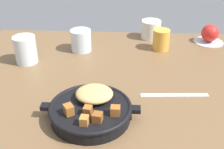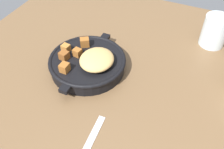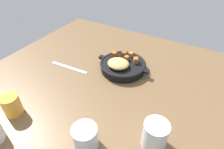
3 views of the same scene
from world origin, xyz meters
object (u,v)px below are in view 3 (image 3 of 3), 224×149
cast_iron_skillet (122,65)px  butter_knife (69,67)px  water_glass_short (85,137)px  water_glass_tall (155,135)px  juice_glass_amber (12,105)px

cast_iron_skillet → butter_knife: bearing=26.0°
cast_iron_skillet → water_glass_short: (-8.66, 41.60, 1.46)cm
cast_iron_skillet → water_glass_short: bearing=101.8°
water_glass_tall → juice_glass_amber: bearing=15.2°
butter_knife → water_glass_tall: water_glass_tall is taller
cast_iron_skillet → juice_glass_amber: 49.56cm
juice_glass_amber → water_glass_short: 31.32cm
cast_iron_skillet → butter_knife: size_ratio=1.29×
water_glass_tall → cast_iron_skillet: bearing=-48.6°
juice_glass_amber → water_glass_tall: 51.37cm
juice_glass_amber → cast_iron_skillet: bearing=-117.1°
water_glass_tall → water_glass_short: 21.39cm
water_glass_short → cast_iron_skillet: bearing=-78.2°
water_glass_tall → butter_knife: bearing=-20.5°
butter_knife → juice_glass_amber: size_ratio=2.50×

